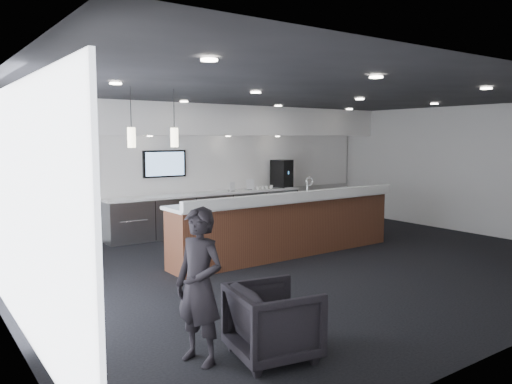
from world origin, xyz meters
TOP-DOWN VIEW (x-y plane):
  - ground at (0.00, 0.00)m, footprint 10.00×10.00m
  - ceiling at (0.00, 0.00)m, footprint 10.00×8.00m
  - back_wall at (0.00, 4.00)m, footprint 10.00×0.02m
  - right_wall at (5.00, 0.00)m, footprint 0.02×8.00m
  - soffit_bulkhead at (0.00, 3.55)m, footprint 10.00×0.90m
  - alcove_panel at (0.00, 3.97)m, footprint 9.80×0.06m
  - window_blinds_wall at (-4.96, 0.00)m, footprint 0.04×7.36m
  - back_credenza at (-0.00, 3.64)m, footprint 5.06×0.66m
  - wall_tv at (-1.00, 3.91)m, footprint 1.05×0.08m
  - pendant_left at (-2.40, 0.80)m, footprint 0.12×0.12m
  - pendant_right at (-3.10, 0.80)m, footprint 0.12×0.12m
  - ceiling_can_lights at (0.00, 0.00)m, footprint 7.00×5.00m
  - service_counter at (0.05, 0.70)m, footprint 4.95×0.91m
  - coffee_machine at (2.20, 3.63)m, footprint 0.50×0.58m
  - info_sign_left at (0.61, 3.55)m, footprint 0.16×0.05m
  - info_sign_right at (1.16, 3.57)m, footprint 0.20×0.06m
  - armchair at (-2.91, -2.73)m, footprint 0.97×0.95m
  - lounge_guest at (-3.57, -2.39)m, footprint 0.54×0.66m
  - cup_0 at (1.76, 3.50)m, footprint 0.09×0.09m
  - cup_1 at (1.62, 3.50)m, footprint 0.13×0.13m
  - cup_2 at (1.48, 3.50)m, footprint 0.12×0.12m
  - cup_3 at (1.34, 3.50)m, footprint 0.12×0.12m

SIDE VIEW (x-z plane):
  - ground at x=0.00m, z-range 0.00..0.00m
  - armchair at x=-2.91m, z-range 0.00..0.76m
  - back_credenza at x=0.00m, z-range 0.00..0.95m
  - service_counter at x=0.05m, z-range -0.17..1.32m
  - lounge_guest at x=-3.57m, z-range 0.00..1.57m
  - cup_0 at x=1.76m, z-range 0.95..1.04m
  - cup_1 at x=1.62m, z-range 0.95..1.04m
  - cup_2 at x=1.48m, z-range 0.95..1.04m
  - cup_3 at x=1.34m, z-range 0.95..1.04m
  - info_sign_left at x=0.61m, z-range 0.95..1.17m
  - info_sign_right at x=1.16m, z-range 0.95..1.21m
  - coffee_machine at x=2.20m, z-range 0.95..1.67m
  - back_wall at x=0.00m, z-range 0.00..3.00m
  - right_wall at x=5.00m, z-range 0.00..3.00m
  - window_blinds_wall at x=-4.96m, z-range 0.23..2.77m
  - alcove_panel at x=0.00m, z-range 0.90..2.30m
  - wall_tv at x=-1.00m, z-range 1.34..1.96m
  - pendant_left at x=-2.40m, z-range 2.10..2.40m
  - pendant_right at x=-3.10m, z-range 2.10..2.40m
  - soffit_bulkhead at x=0.00m, z-range 2.30..3.00m
  - ceiling_can_lights at x=0.00m, z-range 2.96..2.98m
  - ceiling at x=0.00m, z-range 2.99..3.01m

